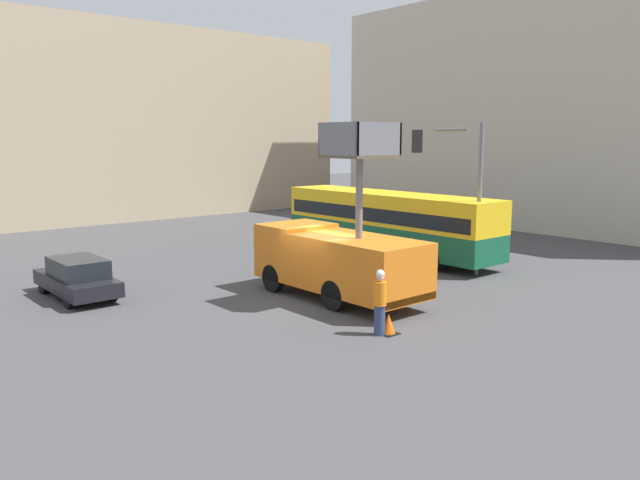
% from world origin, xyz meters
% --- Properties ---
extents(ground_plane, '(120.00, 120.00, 0.00)m').
position_xyz_m(ground_plane, '(0.00, 0.00, 0.00)').
color(ground_plane, '#424244').
extents(building_backdrop_far, '(44.00, 10.00, 13.47)m').
position_xyz_m(building_backdrop_far, '(0.00, 29.08, 6.73)').
color(building_backdrop_far, tan).
rests_on(building_backdrop_far, ground_plane).
extents(building_backdrop_side, '(10.00, 28.00, 14.82)m').
position_xyz_m(building_backdrop_side, '(25.19, 5.55, 7.41)').
color(building_backdrop_side, '#BCB2A3').
rests_on(building_backdrop_side, ground_plane).
extents(utility_truck, '(2.51, 6.81, 6.16)m').
position_xyz_m(utility_truck, '(0.77, -0.42, 1.51)').
color(utility_truck, orange).
rests_on(utility_truck, ground_plane).
extents(city_bus, '(2.51, 11.89, 3.08)m').
position_xyz_m(city_bus, '(8.08, 4.09, 1.81)').
color(city_bus, '#145638').
rests_on(city_bus, ground_plane).
extents(traffic_light_pole, '(2.88, 2.63, 6.29)m').
position_xyz_m(traffic_light_pole, '(6.99, -0.79, 4.21)').
color(traffic_light_pole, slate).
rests_on(traffic_light_pole, ground_plane).
extents(road_worker_near_truck, '(0.38, 0.38, 1.94)m').
position_xyz_m(road_worker_near_truck, '(-1.10, -4.29, 0.98)').
color(road_worker_near_truck, navy).
rests_on(road_worker_near_truck, ground_plane).
extents(road_worker_directing, '(0.38, 0.38, 1.74)m').
position_xyz_m(road_worker_directing, '(4.77, -0.31, 0.87)').
color(road_worker_directing, navy).
rests_on(road_worker_directing, ground_plane).
extents(traffic_cone_near_truck, '(0.53, 0.53, 0.61)m').
position_xyz_m(traffic_cone_near_truck, '(-0.83, -4.39, 0.28)').
color(traffic_cone_near_truck, black).
rests_on(traffic_cone_near_truck, ground_plane).
extents(parked_car_curbside, '(1.73, 4.34, 1.45)m').
position_xyz_m(parked_car_curbside, '(-6.21, 5.77, 0.73)').
color(parked_car_curbside, black).
rests_on(parked_car_curbside, ground_plane).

